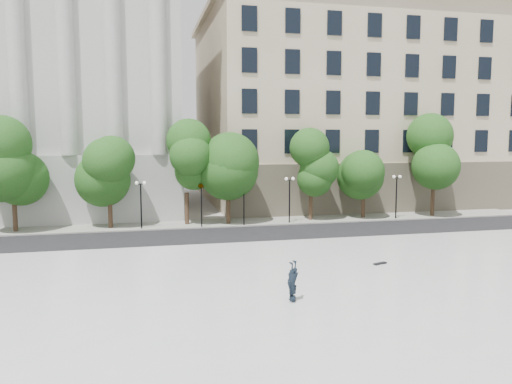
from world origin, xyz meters
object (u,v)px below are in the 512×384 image
Objects in this scene: traffic_light_west at (201,183)px; skateboard at (380,263)px; person_lying at (292,296)px; traffic_light_east at (244,183)px.

traffic_light_west reaches higher than skateboard.
traffic_light_east is at bearing 42.51° from person_lying.
traffic_light_west is 4.97× the size of skateboard.
traffic_light_west reaches higher than traffic_light_east.
traffic_light_west is at bearing 52.34° from person_lying.
person_lying is 8.33m from skateboard.
traffic_light_west is 18.01m from skateboard.
traffic_light_east is 4.86× the size of skateboard.
skateboard is (4.56, -15.73, -3.18)m from traffic_light_east.
traffic_light_east is at bearing 87.08° from skateboard.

